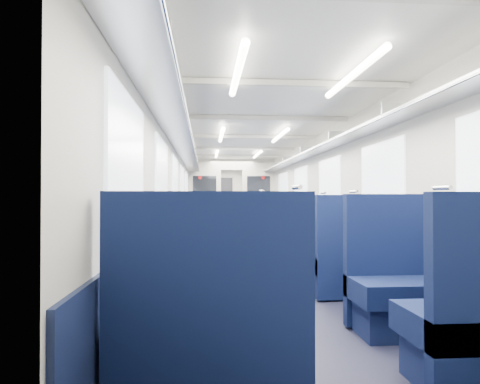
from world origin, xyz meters
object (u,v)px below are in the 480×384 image
Objects in this scene: seat_8 at (207,244)px; seat_12 at (206,233)px; seat_3 at (413,288)px; seat_13 at (285,232)px; seat_15 at (275,228)px; seat_5 at (359,265)px; seat_18 at (206,223)px; seat_6 at (207,254)px; seat_10 at (206,238)px; seat_11 at (294,236)px; bulkhead at (232,193)px; seat_16 at (206,225)px; seat_9 at (311,244)px; seat_2 at (208,293)px; seat_19 at (262,223)px; seat_4 at (207,269)px; seat_14 at (206,228)px; seat_0 at (209,338)px; seat_17 at (268,225)px; end_door at (224,200)px; seat_7 at (330,252)px.

seat_12 is at bearing 90.00° from seat_8.
seat_3 and seat_13 have the same top height.
seat_15 is (0.00, 6.93, 0.00)m from seat_3.
seat_5 is 8.26m from seat_18.
seat_6 and seat_8 have the same top height.
seat_10 is 1.67m from seat_11.
seat_3 is (0.83, -10.54, -0.88)m from bulkhead.
seat_5 and seat_12 have the same top height.
seat_16 is (0.00, 2.36, 0.00)m from seat_12.
seat_8 is at bearing 177.59° from seat_9.
seat_12 is (0.00, 5.75, 0.00)m from seat_2.
seat_8 is at bearing -90.00° from seat_10.
seat_5 is 1.00× the size of seat_19.
seat_4 is 1.00× the size of seat_16.
seat_11 is 1.00× the size of seat_18.
seat_14 and seat_16 have the same top height.
seat_18 is at bearing 90.00° from seat_6.
seat_14 is 1.66m from seat_15.
seat_16 is (0.00, 3.54, 0.00)m from seat_10.
seat_4 is (-0.83, -9.48, -0.88)m from bulkhead.
seat_0 and seat_9 have the same top height.
seat_9 is 4.61m from seat_17.
seat_6 is (-0.83, -13.79, -0.65)m from end_door.
end_door reaches higher than seat_2.
seat_15 is (1.66, 8.04, 0.00)m from seat_0.
seat_3 is 1.00× the size of seat_19.
seat_11 is (0.83, -11.36, -0.65)m from end_door.
seat_14 is at bearing 90.00° from seat_8.
seat_16 is (-0.83, -8.00, -0.65)m from end_door.
seat_2 is 1.00× the size of seat_15.
seat_10 is (-1.66, 3.31, 0.00)m from seat_5.
seat_11 and seat_19 have the same top height.
bulkhead is at bearing 80.25° from seat_12.
seat_5 is at bearing 5.60° from seat_4.
seat_8 is 4.61m from seat_16.
seat_14 is (0.00, 7.06, 0.00)m from seat_2.
seat_12 is at bearing 148.89° from seat_11.
seat_16 is at bearing 90.00° from seat_12.
seat_3 is 1.00× the size of seat_15.
seat_0 and seat_4 have the same top height.
seat_8 is 1.00× the size of seat_9.
seat_2 is 1.00× the size of seat_17.
seat_5 is 4.78m from seat_12.
seat_0 is at bearing -94.08° from bulkhead.
end_door is at bearing 86.56° from seat_6.
seat_5 is 2.78m from seat_8.
seat_7 is 2.01m from seat_8.
seat_12 and seat_19 have the same top height.
seat_5 is 1.00× the size of seat_12.
seat_12 is (0.00, 1.18, 0.00)m from seat_10.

